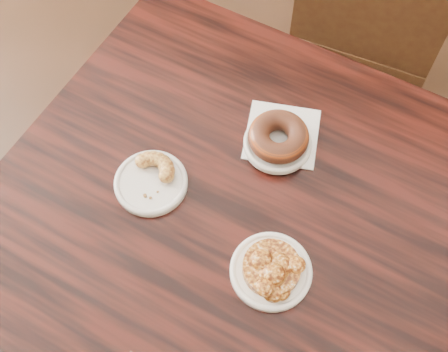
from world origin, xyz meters
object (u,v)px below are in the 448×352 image
at_px(cafe_table, 229,270).
at_px(glazed_donut, 279,137).
at_px(cruller_fragment, 150,178).
at_px(apple_fritter, 272,267).
at_px(chair_far, 374,14).

xyz_separation_m(cafe_table, glazed_donut, (0.03, 0.18, 0.41)).
xyz_separation_m(glazed_donut, cruller_fragment, (-0.20, -0.20, -0.01)).
xyz_separation_m(glazed_donut, apple_fritter, (0.10, -0.27, -0.01)).
bearing_deg(glazed_donut, chair_far, 86.37).
xyz_separation_m(chair_far, cruller_fragment, (-0.25, -0.97, 0.33)).
relative_size(cafe_table, apple_fritter, 6.39).
bearing_deg(cafe_table, glazed_donut, 84.44).
xyz_separation_m(cafe_table, cruller_fragment, (-0.17, -0.02, 0.40)).
distance_m(chair_far, apple_fritter, 1.10).
bearing_deg(cruller_fragment, apple_fritter, -13.83).
bearing_deg(cafe_table, chair_far, 89.59).
height_order(apple_fritter, cruller_fragment, apple_fritter).
height_order(cafe_table, apple_fritter, apple_fritter).
relative_size(cafe_table, glazed_donut, 7.45).
bearing_deg(cruller_fragment, glazed_donut, 43.86).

